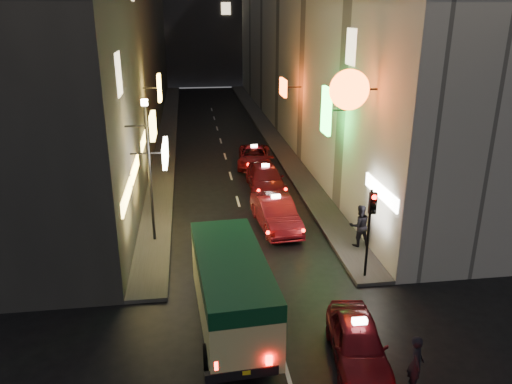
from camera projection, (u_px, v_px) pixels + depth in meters
name	position (u px, v px, depth m)	size (l,w,h in m)	color
building_left	(111.00, 21.00, 38.29)	(7.57, 52.00, 18.00)	#33322F
building_right	(314.00, 20.00, 40.33)	(7.93, 52.00, 18.00)	#ABA79D
building_far	(201.00, 1.00, 68.42)	(30.00, 10.00, 22.00)	#2E2E32
sidewalk_left	(168.00, 133.00, 41.83)	(1.50, 52.00, 0.15)	#44423F
sidewalk_right	(268.00, 130.00, 42.91)	(1.50, 52.00, 0.15)	#44423F
minibus	(232.00, 283.00, 15.80)	(2.42, 6.03, 2.55)	#DEDD8B
taxi_near	(358.00, 339.00, 14.48)	(2.53, 4.94, 1.68)	maroon
taxi_second	(276.00, 210.00, 23.53)	(2.69, 5.62, 1.90)	maroon
taxi_third	(265.00, 177.00, 28.49)	(2.14, 5.17, 1.81)	maroon
taxi_far	(254.00, 155.00, 32.98)	(2.55, 4.92, 1.67)	maroon
pedestrian_crossing	(416.00, 360.00, 13.36)	(0.62, 0.40, 1.88)	black
pedestrian_sidewalk	(360.00, 223.00, 21.31)	(0.80, 0.50, 2.12)	black
traffic_light	(371.00, 216.00, 18.22)	(0.26, 0.43, 3.50)	black
lamp_post	(149.00, 162.00, 21.04)	(0.28, 0.28, 6.22)	black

